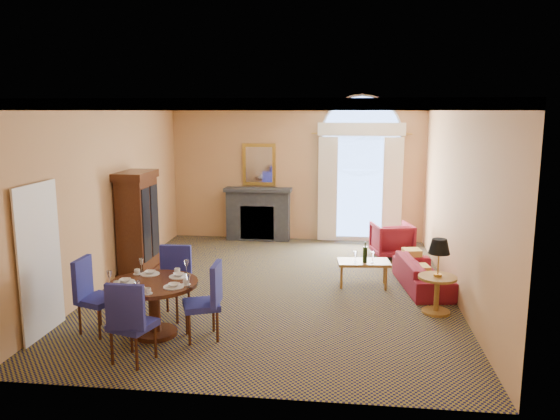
# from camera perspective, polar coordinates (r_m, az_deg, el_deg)

# --- Properties ---
(ground) EXTENTS (7.50, 7.50, 0.00)m
(ground) POSITION_cam_1_polar(r_m,az_deg,el_deg) (9.72, -0.36, -8.09)
(ground) COLOR #101034
(ground) RESTS_ON ground
(room_envelope) EXTENTS (6.04, 7.52, 3.45)m
(room_envelope) POSITION_cam_1_polar(r_m,az_deg,el_deg) (9.90, -0.03, 7.08)
(room_envelope) COLOR tan
(room_envelope) RESTS_ON ground
(armoire) EXTENTS (0.56, 1.00, 1.96)m
(armoire) POSITION_cam_1_polar(r_m,az_deg,el_deg) (10.66, -14.65, -1.51)
(armoire) COLOR #32170B
(armoire) RESTS_ON ground
(dining_table) EXTENTS (1.22, 1.22, 0.97)m
(dining_table) POSITION_cam_1_polar(r_m,az_deg,el_deg) (7.78, -13.03, -8.69)
(dining_table) COLOR #32170B
(dining_table) RESTS_ON ground
(dining_chair_north) EXTENTS (0.56, 0.56, 1.07)m
(dining_chair_north) POSITION_cam_1_polar(r_m,az_deg,el_deg) (8.44, -11.05, -6.84)
(dining_chair_north) COLOR navy
(dining_chair_north) RESTS_ON ground
(dining_chair_south) EXTENTS (0.59, 0.59, 1.07)m
(dining_chair_south) POSITION_cam_1_polar(r_m,az_deg,el_deg) (6.96, -15.47, -10.81)
(dining_chair_south) COLOR navy
(dining_chair_south) RESTS_ON ground
(dining_chair_east) EXTENTS (0.62, 0.62, 1.07)m
(dining_chair_east) POSITION_cam_1_polar(r_m,az_deg,el_deg) (7.52, -7.48, -8.90)
(dining_chair_east) COLOR navy
(dining_chair_east) RESTS_ON ground
(dining_chair_west) EXTENTS (0.61, 0.61, 1.07)m
(dining_chair_west) POSITION_cam_1_polar(r_m,az_deg,el_deg) (8.12, -19.15, -7.94)
(dining_chair_west) COLOR navy
(dining_chair_west) RESTS_ON ground
(sofa) EXTENTS (0.92, 1.83, 0.51)m
(sofa) POSITION_cam_1_polar(r_m,az_deg,el_deg) (9.94, 14.69, -6.47)
(sofa) COLOR maroon
(sofa) RESTS_ON ground
(armchair) EXTENTS (0.95, 0.97, 0.74)m
(armchair) POSITION_cam_1_polar(r_m,az_deg,el_deg) (11.84, 11.60, -3.08)
(armchair) COLOR maroon
(armchair) RESTS_ON ground
(coffee_table) EXTENTS (0.96, 0.60, 0.83)m
(coffee_table) POSITION_cam_1_polar(r_m,az_deg,el_deg) (9.77, 8.74, -5.46)
(coffee_table) COLOR olive
(coffee_table) RESTS_ON ground
(side_table) EXTENTS (0.59, 0.59, 1.15)m
(side_table) POSITION_cam_1_polar(r_m,az_deg,el_deg) (8.68, 16.19, -5.80)
(side_table) COLOR olive
(side_table) RESTS_ON ground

